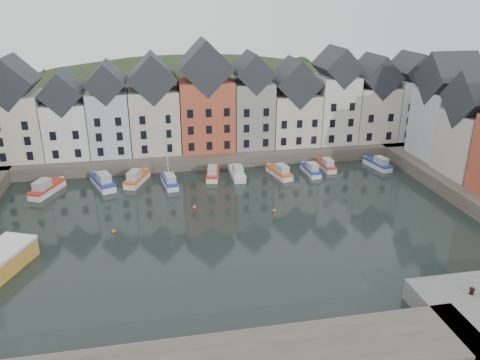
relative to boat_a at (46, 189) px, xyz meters
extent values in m
plane|color=black|center=(23.97, -16.68, -0.74)|extent=(260.00, 260.00, 0.00)
cube|color=#494238|center=(23.97, 13.32, 0.26)|extent=(90.00, 16.00, 2.00)
ellipsoid|color=#1E3118|center=(23.97, 39.32, -18.74)|extent=(153.60, 70.40, 64.00)
sphere|color=black|center=(10.03, 34.25, 7.96)|extent=(5.77, 5.77, 5.77)
sphere|color=black|center=(48.83, 44.07, 7.38)|extent=(5.27, 5.27, 5.27)
sphere|color=black|center=(55.79, 37.52, 7.14)|extent=(5.07, 5.07, 5.07)
sphere|color=black|center=(38.24, 38.51, 7.08)|extent=(5.01, 5.01, 5.01)
sphere|color=black|center=(-13.70, 39.93, 5.84)|extent=(3.94, 3.94, 3.94)
sphere|color=black|center=(52.30, 43.57, 7.31)|extent=(5.21, 5.21, 5.21)
sphere|color=black|center=(25.96, 41.96, 7.59)|extent=(5.45, 5.45, 5.45)
sphere|color=black|center=(61.77, 31.63, 6.47)|extent=(4.49, 4.49, 4.49)
cube|color=beige|center=(-5.20, 11.32, 6.30)|extent=(7.67, 8.00, 10.07)
cube|color=#212429|center=(-5.20, 11.32, 13.23)|extent=(7.67, 8.16, 7.67)
cube|color=white|center=(2.07, 11.32, 5.57)|extent=(6.56, 8.00, 8.61)
cube|color=#212429|center=(2.07, 11.32, 11.50)|extent=(6.56, 8.16, 6.56)
cube|color=silver|center=(8.60, 11.32, 6.27)|extent=(6.20, 8.00, 10.02)
cube|color=#212429|center=(8.60, 11.32, 12.81)|extent=(6.20, 8.16, 6.20)
cube|color=beige|center=(15.70, 11.32, 6.30)|extent=(7.70, 8.00, 10.08)
cube|color=#212429|center=(15.70, 11.32, 13.25)|extent=(7.70, 8.16, 7.70)
cube|color=#B24E33|center=(24.04, 11.32, 6.90)|extent=(8.69, 8.00, 11.28)
cube|color=#212429|center=(24.04, 11.32, 14.69)|extent=(8.69, 8.16, 8.69)
cube|color=gray|center=(31.74, 11.32, 6.65)|extent=(6.43, 8.00, 10.78)
cube|color=#212429|center=(31.74, 11.32, 13.63)|extent=(6.43, 8.16, 6.43)
cube|color=beige|center=(39.05, 11.32, 5.54)|extent=(7.88, 8.00, 8.56)
cube|color=#212429|center=(39.05, 11.32, 11.77)|extent=(7.88, 8.16, 7.88)
cube|color=silver|center=(46.39, 11.32, 6.90)|extent=(6.50, 8.00, 11.27)
cube|color=#212429|center=(46.39, 11.32, 14.14)|extent=(6.50, 8.16, 6.50)
cube|color=beige|center=(53.40, 11.32, 5.92)|extent=(7.23, 8.00, 9.32)
cube|color=#212429|center=(53.40, 11.32, 12.37)|extent=(7.23, 8.16, 7.23)
cube|color=white|center=(60.25, 11.32, 6.42)|extent=(6.18, 8.00, 10.32)
cube|color=#212429|center=(60.25, 11.32, 13.11)|extent=(6.18, 8.16, 6.18)
cube|color=silver|center=(59.97, -0.42, 6.45)|extent=(7.47, 8.00, 10.38)
cube|color=#212429|center=(59.97, -0.42, 13.62)|extent=(7.62, 8.00, 8.00)
cube|color=beige|center=(59.97, -8.43, 5.70)|extent=(8.14, 8.00, 8.89)
sphere|color=#D35718|center=(19.97, -8.68, -0.59)|extent=(0.50, 0.50, 0.50)
sphere|color=#D35718|center=(29.97, -11.68, -0.59)|extent=(0.50, 0.50, 0.50)
sphere|color=#D35718|center=(9.97, -13.68, -0.59)|extent=(0.50, 0.50, 0.50)
cube|color=silver|center=(0.08, 0.19, -0.37)|extent=(4.26, 6.56, 1.16)
cube|color=red|center=(0.08, 0.19, 0.26)|extent=(4.41, 6.72, 0.26)
cube|color=#A3AAAC|center=(-0.30, -0.68, 0.90)|extent=(2.36, 2.91, 1.27)
cube|color=silver|center=(7.53, 1.32, -0.36)|extent=(4.23, 6.81, 1.20)
cube|color=navy|center=(7.53, 1.32, 0.30)|extent=(4.38, 6.98, 0.27)
cube|color=#A3AAAC|center=(7.89, 0.41, 0.95)|extent=(2.38, 3.00, 1.31)
cube|color=silver|center=(12.46, 1.88, -0.39)|extent=(3.94, 6.28, 1.11)
cube|color=#D35718|center=(12.46, 1.88, 0.22)|extent=(4.08, 6.43, 0.25)
cube|color=#A3AAAC|center=(12.12, 1.04, 0.82)|extent=(2.21, 2.77, 1.21)
cube|color=silver|center=(17.14, -0.06, -0.42)|extent=(2.42, 5.68, 1.01)
cube|color=navy|center=(17.14, -0.06, 0.13)|extent=(2.53, 5.80, 0.23)
cube|color=#A3AAAC|center=(17.26, -0.87, 0.68)|extent=(1.59, 2.36, 1.10)
cylinder|color=silver|center=(17.06, 0.49, 4.76)|extent=(0.13, 0.13, 10.08)
cube|color=silver|center=(23.84, 2.09, -0.41)|extent=(2.75, 5.87, 1.04)
cube|color=red|center=(23.84, 2.09, 0.16)|extent=(2.87, 6.00, 0.24)
cube|color=#A3AAAC|center=(23.68, 1.25, 0.72)|extent=(1.73, 2.47, 1.13)
cube|color=silver|center=(27.48, 1.47, -0.40)|extent=(1.76, 5.80, 1.06)
cube|color=silver|center=(27.48, 1.47, 0.18)|extent=(1.85, 5.91, 0.24)
cube|color=#A3AAAC|center=(27.48, 0.60, 0.76)|extent=(1.36, 2.32, 1.16)
cube|color=silver|center=(33.93, 0.67, -0.40)|extent=(3.01, 5.98, 1.05)
cube|color=#D35718|center=(33.93, 0.67, 0.17)|extent=(3.13, 6.12, 0.24)
cube|color=#A3AAAC|center=(34.13, -0.16, 0.74)|extent=(1.84, 2.54, 1.15)
cube|color=silver|center=(39.06, 0.85, -0.43)|extent=(1.83, 5.40, 0.98)
cube|color=navy|center=(39.06, 0.85, 0.11)|extent=(1.92, 5.51, 0.22)
cube|color=#A3AAAC|center=(39.10, 0.05, 0.64)|extent=(1.34, 2.19, 1.07)
cube|color=silver|center=(42.17, 2.46, -0.43)|extent=(1.78, 5.32, 0.97)
cube|color=red|center=(42.17, 2.46, 0.10)|extent=(1.87, 5.43, 0.22)
cube|color=#A3AAAC|center=(42.20, 1.67, 0.62)|extent=(1.31, 2.15, 1.05)
cube|color=silver|center=(50.55, 1.40, -0.41)|extent=(2.77, 5.82, 1.03)
cube|color=navy|center=(50.55, 1.40, 0.15)|extent=(2.88, 5.95, 0.23)
cube|color=#A3AAAC|center=(50.72, 0.58, 0.71)|extent=(1.73, 2.46, 1.12)
cylinder|color=black|center=(41.45, -34.87, 1.51)|extent=(0.36, 0.36, 0.50)
cylinder|color=black|center=(41.45, -34.87, 1.78)|extent=(0.48, 0.48, 0.08)
camera|label=1|loc=(15.55, -64.44, 25.28)|focal=35.00mm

